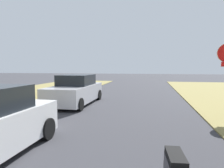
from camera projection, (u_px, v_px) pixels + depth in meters
parked_sedan_silver at (76, 91)px, 11.09m from camera, size 1.97×4.42×1.57m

